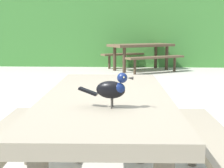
% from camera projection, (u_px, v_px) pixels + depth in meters
% --- Properties ---
extents(hedge_wall, '(28.00, 2.30, 2.36)m').
position_uv_depth(hedge_wall, '(123.00, 28.00, 10.96)').
color(hedge_wall, '#428438').
rests_on(hedge_wall, ground).
extents(picnic_table_foreground, '(1.73, 1.82, 0.74)m').
position_uv_depth(picnic_table_foreground, '(107.00, 123.00, 2.07)').
color(picnic_table_foreground, gray).
rests_on(picnic_table_foreground, ground).
extents(bird_grackle, '(0.29, 0.10, 0.18)m').
position_uv_depth(bird_grackle, '(113.00, 88.00, 1.65)').
color(bird_grackle, black).
rests_on(bird_grackle, picnic_table_foreground).
extents(picnic_table_mid_left, '(2.33, 2.32, 0.74)m').
position_uv_depth(picnic_table_mid_left, '(141.00, 51.00, 9.19)').
color(picnic_table_mid_left, brown).
rests_on(picnic_table_mid_left, ground).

